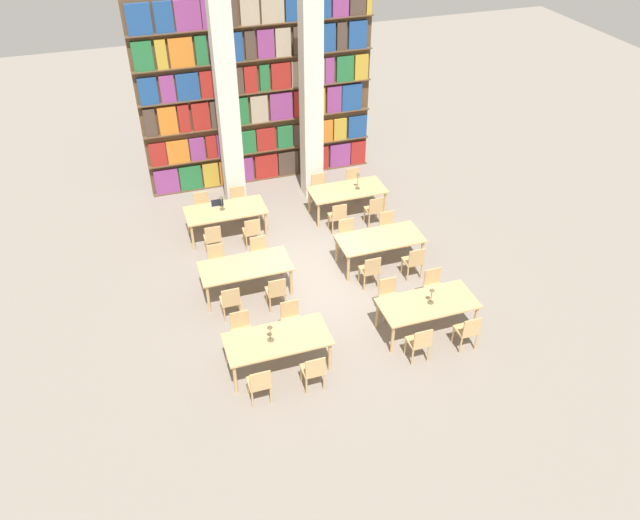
{
  "coord_description": "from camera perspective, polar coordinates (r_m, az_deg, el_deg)",
  "views": [
    {
      "loc": [
        -3.69,
        -11.44,
        9.33
      ],
      "look_at": [
        0.0,
        -0.26,
        0.7
      ],
      "focal_mm": 35.0,
      "sensor_mm": 36.0,
      "label": 1
    }
  ],
  "objects": [
    {
      "name": "chair_15",
      "position": [
        16.24,
        6.23,
        2.99
      ],
      "size": [
        0.42,
        0.4,
        0.89
      ],
      "rotation": [
        0.0,
        0.0,
        3.14
      ],
      "color": "tan",
      "rests_on": "ground_plane"
    },
    {
      "name": "chair_16",
      "position": [
        15.96,
        -9.76,
        1.99
      ],
      "size": [
        0.42,
        0.4,
        0.89
      ],
      "color": "tan",
      "rests_on": "ground_plane"
    },
    {
      "name": "chair_3",
      "position": [
        13.32,
        -2.65,
        -5.44
      ],
      "size": [
        0.42,
        0.4,
        0.89
      ],
      "rotation": [
        0.0,
        0.0,
        3.14
      ],
      "color": "tan",
      "rests_on": "ground_plane"
    },
    {
      "name": "chair_11",
      "position": [
        15.27,
        -5.54,
        0.64
      ],
      "size": [
        0.42,
        0.4,
        0.89
      ],
      "rotation": [
        0.0,
        0.0,
        3.14
      ],
      "color": "tan",
      "rests_on": "ground_plane"
    },
    {
      "name": "chair_9",
      "position": [
        15.14,
        -9.37,
        -0.08
      ],
      "size": [
        0.42,
        0.4,
        0.89
      ],
      "rotation": [
        0.0,
        0.0,
        3.14
      ],
      "color": "tan",
      "rests_on": "ground_plane"
    },
    {
      "name": "chair_8",
      "position": [
        13.91,
        -8.18,
        -3.69
      ],
      "size": [
        0.42,
        0.4,
        0.89
      ],
      "color": "tan",
      "rests_on": "ground_plane"
    },
    {
      "name": "desk_lamp_1",
      "position": [
        13.31,
        10.19,
        -3.0
      ],
      "size": [
        0.14,
        0.14,
        0.39
      ],
      "color": "brown",
      "rests_on": "reading_table_1"
    },
    {
      "name": "reading_table_1",
      "position": [
        13.52,
        9.81,
        -4.1
      ],
      "size": [
        2.09,
        0.99,
        0.77
      ],
      "color": "tan",
      "rests_on": "ground_plane"
    },
    {
      "name": "ground_plane",
      "position": [
        15.22,
        -0.3,
        -1.57
      ],
      "size": [
        40.0,
        40.0,
        0.0
      ],
      "primitive_type": "plane",
      "color": "gray"
    },
    {
      "name": "reading_table_0",
      "position": [
        12.53,
        -3.92,
        -7.44
      ],
      "size": [
        2.09,
        0.99,
        0.77
      ],
      "color": "tan",
      "rests_on": "ground_plane"
    },
    {
      "name": "reading_table_2",
      "position": [
        14.45,
        -6.84,
        -0.75
      ],
      "size": [
        2.09,
        0.99,
        0.77
      ],
      "color": "tan",
      "rests_on": "ground_plane"
    },
    {
      "name": "laptop",
      "position": [
        16.73,
        -9.39,
        5.11
      ],
      "size": [
        0.32,
        0.22,
        0.21
      ],
      "rotation": [
        0.0,
        0.0,
        3.14
      ],
      "color": "silver",
      "rests_on": "reading_table_4"
    },
    {
      "name": "chair_13",
      "position": [
        15.86,
        2.52,
        2.31
      ],
      "size": [
        0.42,
        0.4,
        0.89
      ],
      "rotation": [
        0.0,
        0.0,
        3.14
      ],
      "color": "tan",
      "rests_on": "ground_plane"
    },
    {
      "name": "chair_6",
      "position": [
        13.4,
        13.36,
        -6.3
      ],
      "size": [
        0.42,
        0.4,
        0.89
      ],
      "color": "tan",
      "rests_on": "ground_plane"
    },
    {
      "name": "desk_lamp_3",
      "position": [
        17.14,
        3.49,
        7.5
      ],
      "size": [
        0.14,
        0.14,
        0.49
      ],
      "color": "brown",
      "rests_on": "reading_table_5"
    },
    {
      "name": "chair_18",
      "position": [
        16.09,
        -6.24,
        2.64
      ],
      "size": [
        0.42,
        0.4,
        0.89
      ],
      "color": "tan",
      "rests_on": "ground_plane"
    },
    {
      "name": "reading_table_3",
      "position": [
        15.33,
        5.49,
        1.78
      ],
      "size": [
        2.09,
        0.99,
        0.77
      ],
      "color": "tan",
      "rests_on": "ground_plane"
    },
    {
      "name": "chair_14",
      "position": [
        15.1,
        8.56,
        -0.1
      ],
      "size": [
        0.42,
        0.4,
        0.89
      ],
      "color": "tan",
      "rests_on": "ground_plane"
    },
    {
      "name": "bookshelf_bank",
      "position": [
        18.36,
        -5.63,
        14.91
      ],
      "size": [
        6.73,
        0.35,
        5.5
      ],
      "color": "brown",
      "rests_on": "ground_plane"
    },
    {
      "name": "pillar_left",
      "position": [
        16.85,
        -8.47,
        13.79
      ],
      "size": [
        0.53,
        0.53,
        6.0
      ],
      "color": "silver",
      "rests_on": "ground_plane"
    },
    {
      "name": "chair_20",
      "position": [
        16.61,
        1.64,
        4.05
      ],
      "size": [
        0.42,
        0.4,
        0.89
      ],
      "color": "tan",
      "rests_on": "ground_plane"
    },
    {
      "name": "chair_1",
      "position": [
        13.16,
        -7.17,
        -6.38
      ],
      "size": [
        0.42,
        0.4,
        0.89
      ],
      "rotation": [
        0.0,
        0.0,
        3.14
      ],
      "color": "tan",
      "rests_on": "ground_plane"
    },
    {
      "name": "chair_17",
      "position": [
        17.27,
        -10.69,
        4.75
      ],
      "size": [
        0.42,
        0.4,
        0.89
      ],
      "rotation": [
        0.0,
        0.0,
        3.14
      ],
      "color": "tan",
      "rests_on": "ground_plane"
    },
    {
      "name": "desk_lamp_0",
      "position": [
        12.27,
        -4.59,
        -6.41
      ],
      "size": [
        0.14,
        0.14,
        0.4
      ],
      "color": "brown",
      "rests_on": "reading_table_0"
    },
    {
      "name": "chair_5",
      "position": [
        13.98,
        6.33,
        -3.29
      ],
      "size": [
        0.42,
        0.4,
        0.89
      ],
      "rotation": [
        0.0,
        0.0,
        3.14
      ],
      "color": "tan",
      "rests_on": "ground_plane"
    },
    {
      "name": "chair_7",
      "position": [
        14.4,
        10.37,
        -2.37
      ],
      "size": [
        0.42,
        0.4,
        0.89
      ],
      "rotation": [
        0.0,
        0.0,
        3.14
      ],
      "color": "tan",
      "rests_on": "ground_plane"
    },
    {
      "name": "chair_2",
      "position": [
        12.24,
        -0.59,
        -10.05
      ],
      "size": [
        0.42,
        0.4,
        0.89
      ],
      "color": "tan",
      "rests_on": "ground_plane"
    },
    {
      "name": "chair_12",
      "position": [
        14.69,
        4.62,
        -0.91
      ],
      "size": [
        0.42,
        0.4,
        0.89
      ],
      "color": "tan",
      "rests_on": "ground_plane"
    },
    {
      "name": "chair_23",
      "position": [
        18.18,
        3.11,
        7.08
      ],
      "size": [
        0.42,
        0.4,
        0.89
      ],
      "rotation": [
        0.0,
        0.0,
        3.14
      ],
      "color": "tan",
      "rests_on": "ground_plane"
    },
    {
      "name": "chair_10",
      "position": [
        14.06,
        -4.02,
        -2.87
      ],
      "size": [
        0.42,
        0.4,
        0.89
      ],
      "color": "tan",
      "rests_on": "ground_plane"
    },
    {
      "name": "chair_0",
      "position": [
        12.06,
        -5.55,
        -11.16
      ],
      "size": [
        0.42,
        0.4,
        0.89
      ],
      "color": "tan",
      "rests_on": "ground_plane"
    },
    {
      "name": "chair_19",
      "position": [
        17.39,
        -7.42,
        5.33
      ],
      "size": [
        0.42,
        0.4,
        0.89
      ],
      "rotation": [
        0.0,
        0.0,
        3.14
      ],
      "color": "tan",
      "rests_on": "ground_plane"
    },
    {
      "name": "chair_22",
      "position": [
        16.94,
        4.98,
        4.62
      ],
      "size": [
        0.42,
        0.4,
        0.89
      ],
      "color": "tan",
      "rests_on": "ground_plane"
    },
    {
      "name": "reading_table_4",
      "position": [
        16.55,
        -8.63,
        4.35
      ],
      "size": [
        2.09,
        0.99,
        0.77
      ],
      "color": "tan",
      "rests_on": "ground_plane"
    },
    {
      "name": "chair_4",
      "position": [
        12.95,
        9.08,
        -7.44
      ],
      "size": [
        0.42,
        0.4,
        0.89
      ],
      "color": "tan",
      "rests_on": "ground_plane"
    },
    {
      "name": "desk_lamp_2",
      "position": [
        16.39,
        -9.01,
        5.4
      ],
      "size": [
        0.14,
        0.14,
        0.41
      ],
      "color": "brown",
      "rests_on": "reading_table_4"
    },
    {
      "name": "pillar_center",
      "position": [
        17.34,
        -0.81,
        14.83
      ],
      "size": [
        0.53,
        0.53,
        6.0
      ],
      "color": "silver",
      "rests_on": "ground_plane"
    },
    {
      "name": "chair_21",
      "position": [
        17.87,
        -0.04,
        6.58
      ],
      "size": [
        0.42,
        0.4,
        0.89
      ],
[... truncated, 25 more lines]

